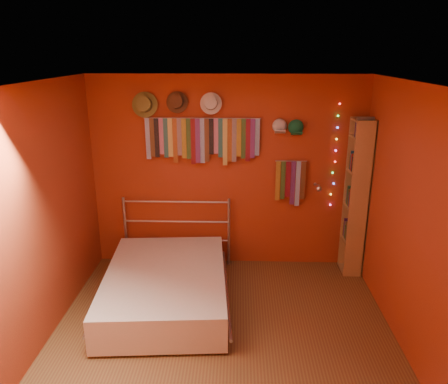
# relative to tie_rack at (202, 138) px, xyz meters

# --- Properties ---
(ground) EXTENTS (3.50, 3.50, 0.00)m
(ground) POSITION_rel_tie_rack_xyz_m (0.31, -1.68, -1.72)
(ground) COLOR brown
(ground) RESTS_ON ground
(back_wall) EXTENTS (3.50, 0.02, 2.50)m
(back_wall) POSITION_rel_tie_rack_xyz_m (0.31, 0.07, -0.47)
(back_wall) COLOR maroon
(back_wall) RESTS_ON ground
(right_wall) EXTENTS (0.02, 3.50, 2.50)m
(right_wall) POSITION_rel_tie_rack_xyz_m (2.06, -1.68, -0.47)
(right_wall) COLOR maroon
(right_wall) RESTS_ON ground
(left_wall) EXTENTS (0.02, 3.50, 2.50)m
(left_wall) POSITION_rel_tie_rack_xyz_m (-1.44, -1.68, -0.47)
(left_wall) COLOR maroon
(left_wall) RESTS_ON ground
(ceiling) EXTENTS (3.50, 3.50, 0.02)m
(ceiling) POSITION_rel_tie_rack_xyz_m (0.31, -1.68, 0.78)
(ceiling) COLOR white
(ceiling) RESTS_ON back_wall
(tie_rack) EXTENTS (1.45, 0.03, 0.60)m
(tie_rack) POSITION_rel_tie_rack_xyz_m (0.00, 0.00, 0.00)
(tie_rack) COLOR #ABABAF
(tie_rack) RESTS_ON back_wall
(small_tie_rack) EXTENTS (0.40, 0.03, 0.60)m
(small_tie_rack) POSITION_rel_tie_rack_xyz_m (1.12, 0.00, -0.54)
(small_tie_rack) COLOR #ABABAF
(small_tie_rack) RESTS_ON back_wall
(fedora_olive) EXTENTS (0.32, 0.17, 0.31)m
(fedora_olive) POSITION_rel_tie_rack_xyz_m (-0.70, -0.03, 0.42)
(fedora_olive) COLOR olive
(fedora_olive) RESTS_ON back_wall
(fedora_brown) EXTENTS (0.26, 0.14, 0.26)m
(fedora_brown) POSITION_rel_tie_rack_xyz_m (-0.30, -0.03, 0.45)
(fedora_brown) COLOR #4E311C
(fedora_brown) RESTS_ON back_wall
(fedora_white) EXTENTS (0.27, 0.14, 0.26)m
(fedora_white) POSITION_rel_tie_rack_xyz_m (0.11, -0.03, 0.44)
(fedora_white) COLOR silver
(fedora_white) RESTS_ON back_wall
(cap_white) EXTENTS (0.18, 0.22, 0.18)m
(cap_white) POSITION_rel_tie_rack_xyz_m (0.95, 0.01, 0.15)
(cap_white) COLOR silver
(cap_white) RESTS_ON back_wall
(cap_green) EXTENTS (0.19, 0.23, 0.19)m
(cap_green) POSITION_rel_tie_rack_xyz_m (1.16, 0.01, 0.14)
(cap_green) COLOR #166538
(cap_green) RESTS_ON back_wall
(fairy_lights) EXTENTS (0.05, 0.02, 1.32)m
(fairy_lights) POSITION_rel_tie_rack_xyz_m (1.67, 0.03, -0.22)
(fairy_lights) COLOR #FF3333
(fairy_lights) RESTS_ON back_wall
(reading_lamp) EXTENTS (0.07, 0.31, 0.09)m
(reading_lamp) POSITION_rel_tie_rack_xyz_m (1.45, -0.17, -0.58)
(reading_lamp) COLOR #ABABAF
(reading_lamp) RESTS_ON back_wall
(bookshelf) EXTENTS (0.25, 0.34, 2.00)m
(bookshelf) POSITION_rel_tie_rack_xyz_m (1.97, -0.15, -0.71)
(bookshelf) COLOR #9D7947
(bookshelf) RESTS_ON ground
(bed) EXTENTS (1.55, 1.99, 0.94)m
(bed) POSITION_rel_tie_rack_xyz_m (-0.36, -1.02, -1.50)
(bed) COLOR #ABABAF
(bed) RESTS_ON ground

